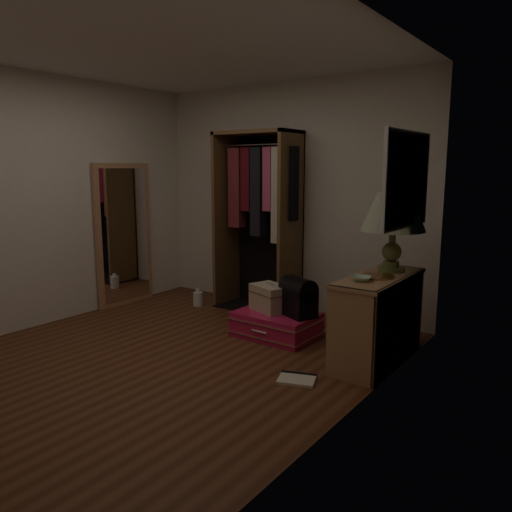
% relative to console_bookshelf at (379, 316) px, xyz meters
% --- Properties ---
extents(ground, '(4.00, 4.00, 0.00)m').
position_rel_console_bookshelf_xyz_m(ground, '(-1.53, -1.04, -0.39)').
color(ground, '#502A17').
rests_on(ground, ground).
extents(room_walls, '(3.52, 4.02, 2.60)m').
position_rel_console_bookshelf_xyz_m(room_walls, '(-1.46, -1.00, 1.11)').
color(room_walls, beige).
rests_on(room_walls, ground).
extents(console_bookshelf, '(0.42, 1.12, 0.75)m').
position_rel_console_bookshelf_xyz_m(console_bookshelf, '(0.00, 0.00, 0.00)').
color(console_bookshelf, '#9F724D').
rests_on(console_bookshelf, ground).
extents(open_wardrobe, '(1.00, 0.50, 2.05)m').
position_rel_console_bookshelf_xyz_m(open_wardrobe, '(-1.76, 0.73, 0.83)').
color(open_wardrobe, brown).
rests_on(open_wardrobe, ground).
extents(floor_mirror, '(0.06, 0.80, 1.70)m').
position_rel_console_bookshelf_xyz_m(floor_mirror, '(-3.24, -0.04, 0.46)').
color(floor_mirror, '#AE7B54').
rests_on(floor_mirror, ground).
extents(pink_suitcase, '(0.80, 0.59, 0.24)m').
position_rel_console_bookshelf_xyz_m(pink_suitcase, '(-1.05, -0.00, -0.27)').
color(pink_suitcase, '#C41747').
rests_on(pink_suitcase, ground).
extents(train_case, '(0.45, 0.38, 0.28)m').
position_rel_console_bookshelf_xyz_m(train_case, '(-1.15, 0.02, -0.02)').
color(train_case, tan).
rests_on(train_case, pink_suitcase).
extents(black_bag, '(0.41, 0.34, 0.38)m').
position_rel_console_bookshelf_xyz_m(black_bag, '(-0.83, 0.03, 0.05)').
color(black_bag, black).
rests_on(black_bag, pink_suitcase).
extents(table_lamp, '(0.65, 0.65, 0.69)m').
position_rel_console_bookshelf_xyz_m(table_lamp, '(0.01, 0.21, 0.86)').
color(table_lamp, '#515B2C').
rests_on(table_lamp, console_bookshelf).
extents(brass_tray, '(0.35, 0.35, 0.02)m').
position_rel_console_bookshelf_xyz_m(brass_tray, '(0.01, -0.09, 0.37)').
color(brass_tray, '#A4793F').
rests_on(brass_tray, console_bookshelf).
extents(ceramic_bowl, '(0.20, 0.20, 0.04)m').
position_rel_console_bookshelf_xyz_m(ceramic_bowl, '(-0.04, -0.30, 0.38)').
color(ceramic_bowl, '#A9CAAB').
rests_on(ceramic_bowl, console_bookshelf).
extents(white_jug, '(0.12, 0.12, 0.21)m').
position_rel_console_bookshelf_xyz_m(white_jug, '(-2.43, 0.37, -0.30)').
color(white_jug, white).
rests_on(white_jug, ground).
extents(floor_book, '(0.35, 0.31, 0.03)m').
position_rel_console_bookshelf_xyz_m(floor_book, '(-0.34, -0.77, -0.38)').
color(floor_book, beige).
rests_on(floor_book, ground).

